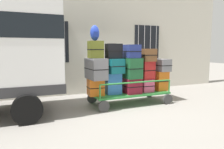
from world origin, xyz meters
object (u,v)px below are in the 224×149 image
suitcase_midleft_middle (114,66)px  suitcase_midright_bottom (144,85)px  suitcase_right_middle (159,65)px  suitcase_left_top (95,49)px  suitcase_midright_top (145,55)px  suitcase_left_bottom (96,87)px  suitcase_midleft_bottom (113,83)px  suitcase_center_top (131,51)px  suitcase_midleft_top (114,51)px  suitcase_center_bottom (129,85)px  backpack (95,33)px  suitcase_center_middle (130,68)px  suitcase_midright_middle (145,70)px  suitcase_right_bottom (160,80)px  luggage_cart (130,94)px  suitcase_left_middle (96,69)px

suitcase_midleft_middle → suitcase_midright_bottom: suitcase_midleft_middle is taller
suitcase_midright_bottom → suitcase_right_middle: bearing=-0.8°
suitcase_left_top → suitcase_midright_top: (1.70, 0.03, -0.17)m
suitcase_left_bottom → suitcase_midleft_bottom: bearing=-0.9°
suitcase_center_top → suitcase_midleft_top: bearing=179.7°
suitcase_midright_bottom → suitcase_center_bottom: bearing=-178.8°
suitcase_midleft_top → backpack: size_ratio=1.09×
suitcase_midleft_top → suitcase_right_middle: (1.70, 0.06, -0.47)m
suitcase_center_middle → suitcase_midright_middle: 0.58m
suitcase_midleft_middle → suitcase_midleft_top: (0.00, -0.01, 0.45)m
suitcase_center_middle → suitcase_midright_top: bearing=4.1°
suitcase_midleft_middle → suitcase_right_middle: size_ratio=0.75×
suitcase_center_bottom → suitcase_midleft_middle: bearing=-175.7°
suitcase_left_bottom → suitcase_midleft_middle: bearing=-4.1°
suitcase_midleft_top → suitcase_center_bottom: size_ratio=0.55×
suitcase_center_top → suitcase_midright_middle: size_ratio=1.24×
suitcase_left_top → suitcase_right_middle: bearing=0.7°
suitcase_midleft_middle → suitcase_right_bottom: (1.70, -0.01, -0.54)m
suitcase_left_top → suitcase_right_bottom: size_ratio=0.78×
suitcase_midright_middle → luggage_cart: bearing=-177.1°
suitcase_left_middle → suitcase_midleft_middle: size_ratio=1.33×
suitcase_center_middle → suitcase_midright_middle: suitcase_center_middle is taller
suitcase_center_middle → suitcase_midright_bottom: suitcase_center_middle is taller
suitcase_left_bottom → suitcase_center_top: size_ratio=0.64×
suitcase_midleft_bottom → backpack: 1.61m
suitcase_center_top → backpack: backpack is taller
suitcase_midright_middle → suitcase_right_bottom: (0.57, -0.06, -0.38)m
suitcase_midright_middle → suitcase_right_middle: 0.59m
suitcase_midleft_top → suitcase_midright_middle: bearing=3.0°
suitcase_right_middle → suitcase_left_bottom: bearing=-179.9°
suitcase_center_top → suitcase_left_middle: bearing=179.4°
luggage_cart → suitcase_right_bottom: bearing=-1.5°
suitcase_midleft_middle → suitcase_midright_middle: (1.13, 0.05, -0.17)m
backpack → suitcase_right_middle: bearing=0.1°
suitcase_center_middle → suitcase_midleft_middle: bearing=-178.8°
suitcase_midright_middle → suitcase_midright_top: suitcase_midright_top is taller
suitcase_midleft_middle → suitcase_center_middle: suitcase_center_middle is taller
suitcase_midright_middle → suitcase_right_middle: bearing=-0.1°
suitcase_left_top → suitcase_center_bottom: suitcase_left_top is taller
suitcase_midright_top → suitcase_right_bottom: 1.04m
suitcase_left_top → suitcase_midleft_middle: suitcase_left_top is taller
suitcase_midleft_bottom → suitcase_midleft_middle: 0.54m
suitcase_midleft_bottom → backpack: bearing=179.0°
luggage_cart → suitcase_midright_top: 1.36m
suitcase_right_middle → suitcase_midright_middle: bearing=179.9°
suitcase_midright_bottom → suitcase_right_bottom: bearing=-6.6°
suitcase_left_top → backpack: (-0.01, 0.02, 0.47)m
suitcase_midleft_middle → suitcase_left_bottom: bearing=175.9°
suitcase_center_bottom → backpack: backpack is taller
suitcase_left_bottom → suitcase_left_top: bearing=-90.0°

